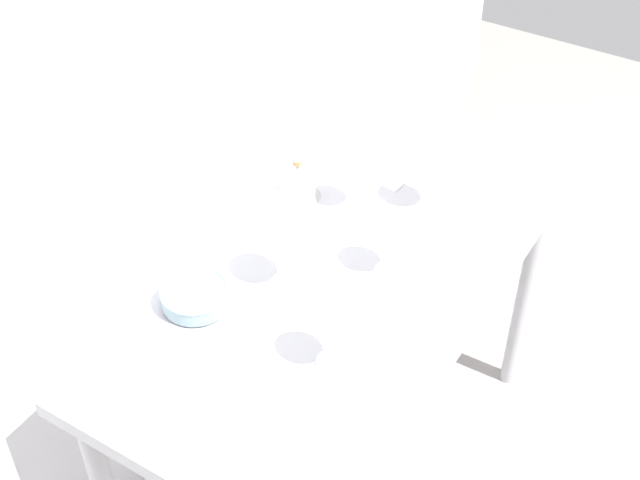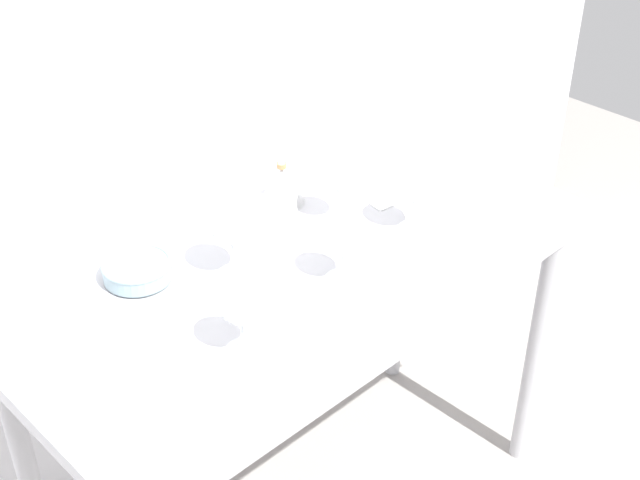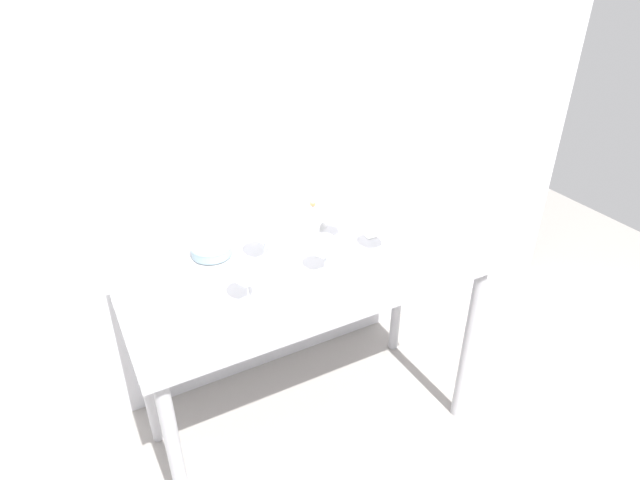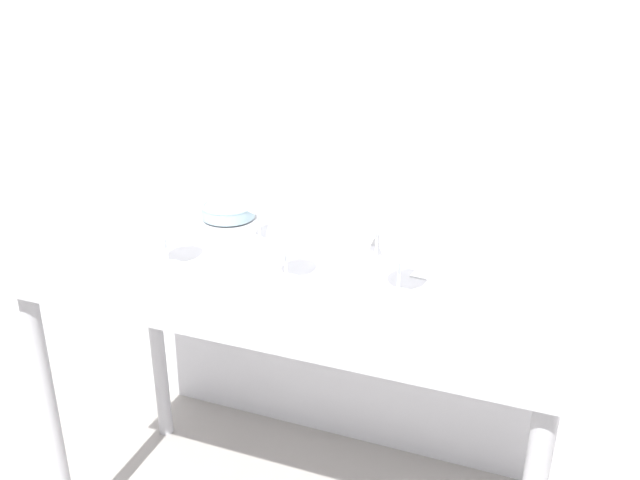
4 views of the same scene
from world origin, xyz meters
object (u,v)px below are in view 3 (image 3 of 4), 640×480
wine_glass_far_left (263,230)px  decanter_funnel (313,215)px  tasting_sheet_upper (375,221)px  wine_glass_near_left (246,274)px  wine_glass_far_right (341,212)px  wine_glass_near_right (384,223)px  tasting_bowl (212,249)px  wine_glass_near_center (325,246)px

wine_glass_far_left → decanter_funnel: (0.28, 0.15, -0.08)m
decanter_funnel → tasting_sheet_upper: bearing=-19.7°
wine_glass_near_left → wine_glass_far_right: 0.53m
wine_glass_far_left → wine_glass_far_right: bearing=-0.1°
wine_glass_near_right → wine_glass_far_right: 0.18m
wine_glass_near_left → wine_glass_near_right: 0.58m
wine_glass_near_left → tasting_sheet_upper: size_ratio=0.67×
decanter_funnel → wine_glass_near_right: bearing=-65.2°
tasting_bowl → wine_glass_near_right: bearing=-25.8°
wine_glass_far_left → wine_glass_near_left: (-0.15, -0.22, -0.02)m
wine_glass_near_center → wine_glass_far_right: size_ratio=0.94×
wine_glass_near_center → decanter_funnel: 0.37m
wine_glass_near_center → wine_glass_far_right: wine_glass_far_right is taller
wine_glass_near_right → wine_glass_near_center: wine_glass_near_right is taller
wine_glass_near_center → decanter_funnel: bearing=69.5°
wine_glass_far_right → wine_glass_near_left: bearing=-155.9°
wine_glass_far_left → decanter_funnel: bearing=28.4°
decanter_funnel → wine_glass_far_right: bearing=-74.6°
wine_glass_far_left → wine_glass_far_right: (0.33, -0.00, -0.01)m
wine_glass_far_left → wine_glass_near_left: wine_glass_far_left is taller
tasting_sheet_upper → wine_glass_far_right: bearing=-157.2°
wine_glass_far_right → wine_glass_near_center: bearing=-132.7°
tasting_sheet_upper → tasting_bowl: 0.70m
decanter_funnel → tasting_bowl: bearing=-177.1°
wine_glass_near_left → tasting_sheet_upper: 0.75m
wine_glass_far_left → tasting_bowl: wine_glass_far_left is taller
decanter_funnel → wine_glass_near_left: bearing=-139.8°
wine_glass_near_center → wine_glass_far_right: (0.17, 0.18, 0.01)m
wine_glass_near_right → tasting_sheet_upper: size_ratio=0.72×
wine_glass_far_left → tasting_sheet_upper: 0.56m
wine_glass_near_right → wine_glass_near_center: (-0.27, -0.03, -0.01)m
decanter_funnel → wine_glass_near_center: bearing=-110.5°
wine_glass_far_left → decanter_funnel: wine_glass_far_left is taller
tasting_bowl → decanter_funnel: size_ratio=1.07×
tasting_bowl → decanter_funnel: 0.45m
wine_glass_near_right → decanter_funnel: bearing=114.8°
tasting_sheet_upper → wine_glass_near_right: bearing=-110.7°
decanter_funnel → wine_glass_far_left: bearing=-151.6°
tasting_bowl → wine_glass_far_left: bearing=-38.5°
tasting_sheet_upper → tasting_bowl: (-0.70, 0.07, 0.03)m
tasting_bowl → tasting_sheet_upper: bearing=-5.5°
wine_glass_far_left → decanter_funnel: 0.33m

